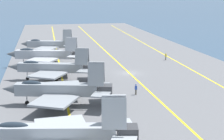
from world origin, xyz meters
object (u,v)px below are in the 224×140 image
Objects in this scene: parked_jet_second at (59,89)px; crew_blue_vest at (136,89)px; parked_jet_fourth at (46,54)px; parked_jet_third at (53,68)px; crew_yellow_vest at (166,56)px; parked_jet_fifth at (49,44)px; parked_jet_nearest at (57,133)px.

parked_jet_second is 12.81m from crew_blue_vest.
parked_jet_fourth is 9.61× the size of crew_blue_vest.
parked_jet_third is 31.07m from crew_yellow_vest.
crew_blue_vest is (2.76, -12.43, -1.41)m from parked_jet_second.
crew_yellow_vest is 0.96× the size of crew_blue_vest.
parked_jet_third is 1.10× the size of parked_jet_fifth.
crew_yellow_vest is 29.89m from crew_blue_vest.
parked_jet_fourth is at bearing 175.91° from parked_jet_fifth.
parked_jet_third is (14.47, 0.37, 0.11)m from parked_jet_second.
parked_jet_nearest is at bearing 144.26° from crew_blue_vest.
parked_jet_second is 44.76m from parked_jet_fifth.
parked_jet_second is at bearing -179.62° from parked_jet_fifth.
parked_jet_fifth reaches higher than crew_yellow_vest.
parked_jet_third is at bearing -1.39° from parked_jet_nearest.
parked_jet_third is 30.29m from parked_jet_fifth.
parked_jet_nearest is 60.81m from parked_jet_fifth.
parked_jet_second is 1.08× the size of parked_jet_fifth.
parked_jet_third is at bearing 1.45° from parked_jet_second.
parked_jet_second reaches higher than crew_yellow_vest.
parked_jet_third reaches higher than crew_blue_vest.
parked_jet_fourth is at bearing 91.81° from crew_yellow_vest.
parked_jet_nearest reaches higher than crew_yellow_vest.
parked_jet_second is 0.95× the size of parked_jet_fourth.
parked_jet_fifth is at bearing -0.12° from parked_jet_third.
crew_blue_vest is at bearing -35.74° from parked_jet_nearest.
parked_jet_fifth is at bearing -4.09° from parked_jet_fourth.
crew_yellow_vest is (14.29, -27.54, -1.56)m from parked_jet_third.
parked_jet_fifth reaches higher than parked_jet_nearest.
crew_blue_vest is (-11.71, -12.79, -1.52)m from parked_jet_third.
parked_jet_fourth is at bearing 29.05° from crew_blue_vest.
parked_jet_nearest is 16.09m from parked_jet_second.
parked_jet_third is at bearing 179.88° from parked_jet_fifth.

